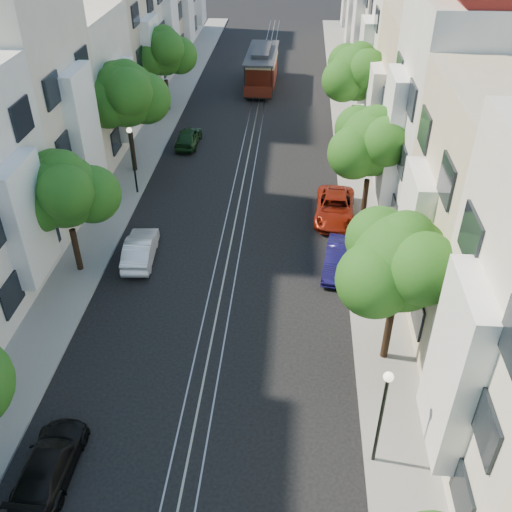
% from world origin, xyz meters
% --- Properties ---
extents(ground, '(200.00, 200.00, 0.00)m').
position_xyz_m(ground, '(0.00, 28.00, 0.00)').
color(ground, black).
rests_on(ground, ground).
extents(sidewalk_east, '(2.50, 80.00, 0.12)m').
position_xyz_m(sidewalk_east, '(7.25, 28.00, 0.06)').
color(sidewalk_east, gray).
rests_on(sidewalk_east, ground).
extents(sidewalk_west, '(2.50, 80.00, 0.12)m').
position_xyz_m(sidewalk_west, '(-7.25, 28.00, 0.06)').
color(sidewalk_west, gray).
rests_on(sidewalk_west, ground).
extents(rail_left, '(0.06, 80.00, 0.02)m').
position_xyz_m(rail_left, '(-0.55, 28.00, 0.01)').
color(rail_left, gray).
rests_on(rail_left, ground).
extents(rail_slot, '(0.06, 80.00, 0.02)m').
position_xyz_m(rail_slot, '(0.00, 28.00, 0.01)').
color(rail_slot, gray).
rests_on(rail_slot, ground).
extents(rail_right, '(0.06, 80.00, 0.02)m').
position_xyz_m(rail_right, '(0.55, 28.00, 0.01)').
color(rail_right, gray).
rests_on(rail_right, ground).
extents(lane_line, '(0.08, 80.00, 0.01)m').
position_xyz_m(lane_line, '(0.00, 28.00, 0.00)').
color(lane_line, tan).
rests_on(lane_line, ground).
extents(townhouses_east, '(7.75, 72.00, 12.00)m').
position_xyz_m(townhouses_east, '(11.87, 27.91, 5.18)').
color(townhouses_east, beige).
rests_on(townhouses_east, ground).
extents(townhouses_west, '(7.75, 72.00, 11.76)m').
position_xyz_m(townhouses_west, '(-11.87, 27.91, 5.08)').
color(townhouses_west, silver).
rests_on(townhouses_west, ground).
extents(tree_e_b, '(4.93, 4.08, 6.68)m').
position_xyz_m(tree_e_b, '(7.26, 8.98, 4.73)').
color(tree_e_b, black).
rests_on(tree_e_b, ground).
extents(tree_e_c, '(4.84, 3.99, 6.52)m').
position_xyz_m(tree_e_c, '(7.26, 19.98, 4.60)').
color(tree_e_c, black).
rests_on(tree_e_c, ground).
extents(tree_e_d, '(5.01, 4.16, 6.85)m').
position_xyz_m(tree_e_d, '(7.26, 30.98, 4.87)').
color(tree_e_d, black).
rests_on(tree_e_d, ground).
extents(tree_w_b, '(4.72, 3.87, 6.27)m').
position_xyz_m(tree_w_b, '(-7.14, 13.98, 4.40)').
color(tree_w_b, black).
rests_on(tree_w_b, ground).
extents(tree_w_c, '(5.13, 4.28, 7.09)m').
position_xyz_m(tree_w_c, '(-7.14, 24.98, 5.07)').
color(tree_w_c, black).
rests_on(tree_w_c, ground).
extents(tree_w_d, '(4.84, 3.99, 6.52)m').
position_xyz_m(tree_w_d, '(-7.14, 35.98, 4.60)').
color(tree_w_d, black).
rests_on(tree_w_d, ground).
extents(lamp_east, '(0.32, 0.32, 4.16)m').
position_xyz_m(lamp_east, '(6.30, 4.00, 2.85)').
color(lamp_east, black).
rests_on(lamp_east, ground).
extents(lamp_west, '(0.32, 0.32, 4.16)m').
position_xyz_m(lamp_west, '(-6.30, 22.00, 2.85)').
color(lamp_west, black).
rests_on(lamp_west, ground).
extents(cable_car, '(2.69, 8.14, 3.11)m').
position_xyz_m(cable_car, '(-0.03, 42.37, 1.84)').
color(cable_car, black).
rests_on(cable_car, ground).
extents(parked_car_e_mid, '(1.84, 3.95, 1.25)m').
position_xyz_m(parked_car_e_mid, '(5.60, 15.05, 0.63)').
color(parked_car_e_mid, '#100C3E').
rests_on(parked_car_e_mid, ground).
extents(parked_car_e_far, '(2.48, 4.83, 1.31)m').
position_xyz_m(parked_car_e_far, '(5.60, 20.05, 0.65)').
color(parked_car_e_far, maroon).
rests_on(parked_car_e_far, ground).
extents(parked_car_w_near, '(1.63, 3.97, 1.15)m').
position_xyz_m(parked_car_w_near, '(-4.40, 2.72, 0.57)').
color(parked_car_w_near, black).
rests_on(parked_car_w_near, ground).
extents(parked_car_w_mid, '(1.65, 3.99, 1.28)m').
position_xyz_m(parked_car_w_mid, '(-4.40, 15.17, 0.64)').
color(parked_car_w_mid, silver).
rests_on(parked_car_w_mid, ground).
extents(parked_car_w_far, '(1.57, 3.73, 1.26)m').
position_xyz_m(parked_car_w_far, '(-4.40, 29.35, 0.63)').
color(parked_car_w_far, black).
rests_on(parked_car_w_far, ground).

